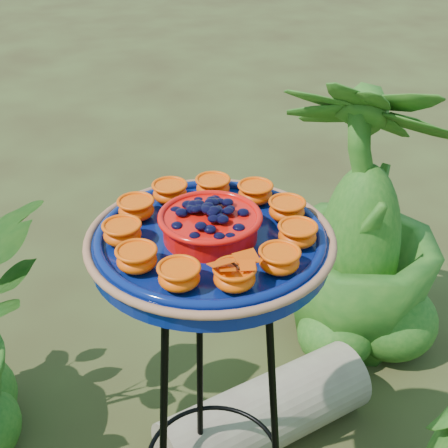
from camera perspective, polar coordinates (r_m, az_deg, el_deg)
The scene contains 4 objects.
tripod_stand at distance 1.45m, azimuth -1.07°, elevation -14.72°, with size 0.36×0.37×0.91m.
feeder_dish at distance 1.19m, azimuth -1.26°, elevation -1.24°, with size 0.50×0.50×0.11m.
driftwood_log at distance 1.99m, azimuth 3.80°, elevation -16.92°, with size 0.22×0.22×0.66m, color gray.
shrub_back_right at distance 2.18m, azimuth 12.58°, elevation 0.81°, with size 0.58×0.58×1.03m, color #1C5215.
Camera 1 is at (-0.29, -1.00, 1.59)m, focal length 50.00 mm.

